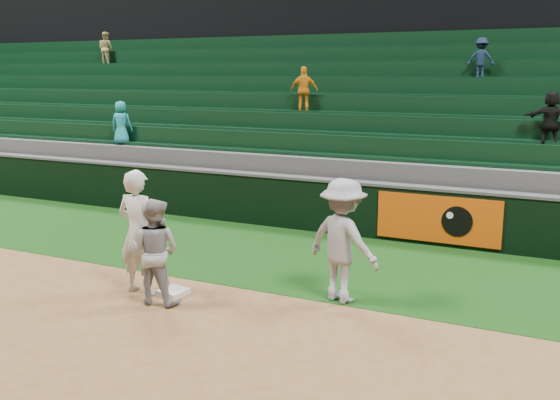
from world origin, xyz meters
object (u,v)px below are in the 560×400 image
object	(u,v)px
baserunner	(155,251)
first_base	(173,292)
first_baseman	(138,232)
base_coach	(343,241)

from	to	relation	value
baserunner	first_base	bearing A→B (deg)	-99.13
first_baseman	baserunner	xyz separation A→B (m)	(0.53, -0.26, -0.19)
baserunner	base_coach	xyz separation A→B (m)	(2.65, 1.36, 0.16)
baserunner	first_baseman	bearing A→B (deg)	-31.62
first_baseman	baserunner	size ratio (longest dim) A/B	1.23
base_coach	first_base	bearing A→B (deg)	37.97
first_base	base_coach	size ratio (longest dim) A/B	0.21
baserunner	base_coach	size ratio (longest dim) A/B	0.85
first_base	first_baseman	world-z (taller)	first_baseman
first_baseman	baserunner	world-z (taller)	first_baseman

